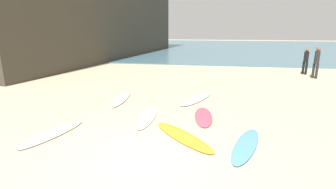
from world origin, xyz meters
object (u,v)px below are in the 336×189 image
surfboard_1 (246,145)px  beachgoer_near (317,61)px  surfboard_2 (196,99)px  beachgoer_mid (306,60)px  surfboard_5 (183,136)px  surfboard_3 (121,99)px  surfboard_4 (203,117)px  surfboard_0 (147,117)px  surfboard_6 (53,134)px

surfboard_1 → beachgoer_near: beachgoer_near is taller
surfboard_2 → beachgoer_mid: (6.42, 7.09, 0.86)m
beachgoer_near → surfboard_5: bearing=-76.5°
surfboard_2 → surfboard_5: bearing=112.3°
surfboard_3 → surfboard_5: size_ratio=0.99×
surfboard_4 → beachgoer_mid: (6.05, 9.18, 0.87)m
surfboard_0 → beachgoer_mid: 12.40m
beachgoer_mid → surfboard_6: bearing=97.6°
surfboard_2 → surfboard_0: bearing=83.5°
surfboard_3 → surfboard_6: bearing=76.1°
surfboard_6 → surfboard_0: bearing=53.1°
surfboard_0 → surfboard_2: size_ratio=0.92×
surfboard_4 → beachgoer_mid: size_ratio=1.17×
beachgoer_mid → beachgoer_near: bearing=145.2°
surfboard_0 → beachgoer_mid: bearing=-130.8°
surfboard_0 → surfboard_4: bearing=-170.5°
surfboard_0 → surfboard_3: surfboard_3 is taller
surfboard_3 → surfboard_4: size_ratio=1.24×
surfboard_0 → surfboard_3: size_ratio=0.93×
surfboard_0 → surfboard_5: bearing=133.5°
surfboard_2 → surfboard_3: surfboard_2 is taller
surfboard_3 → beachgoer_near: size_ratio=1.31×
surfboard_6 → beachgoer_near: size_ratio=1.18×
surfboard_0 → surfboard_3: 2.50m
surfboard_2 → surfboard_6: 5.60m
surfboard_2 → surfboard_3: bearing=33.9°
surfboard_2 → surfboard_5: 3.78m
surfboard_4 → surfboard_5: surfboard_5 is taller
surfboard_3 → beachgoer_near: bearing=-150.9°
surfboard_1 → beachgoer_mid: 12.20m
surfboard_3 → beachgoer_near: beachgoer_near is taller
surfboard_5 → surfboard_4: bearing=-149.7°
surfboard_4 → beachgoer_mid: bearing=-127.3°
surfboard_2 → surfboard_5: size_ratio=1.01×
surfboard_1 → surfboard_2: surfboard_2 is taller
surfboard_5 → beachgoer_near: beachgoer_near is taller
surfboard_1 → surfboard_3: bearing=-20.0°
beachgoer_near → beachgoer_mid: (-0.13, 1.31, -0.12)m
surfboard_4 → surfboard_5: 1.75m
surfboard_6 → beachgoer_mid: size_ratio=1.31×
surfboard_3 → surfboard_4: bearing=151.1°
surfboard_0 → surfboard_5: (1.32, -1.33, 0.01)m
surfboard_0 → beachgoer_near: size_ratio=1.22×
beachgoer_near → surfboard_1: bearing=-68.8°
surfboard_1 → beachgoer_mid: (4.94, 11.12, 0.87)m
surfboard_6 → beachgoer_near: beachgoer_near is taller
surfboard_1 → surfboard_6: 5.18m
surfboard_5 → surfboard_0: bearing=-88.3°
surfboard_5 → surfboard_3: bearing=-91.2°
surfboard_2 → beachgoer_mid: 9.60m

